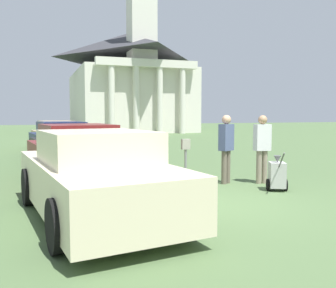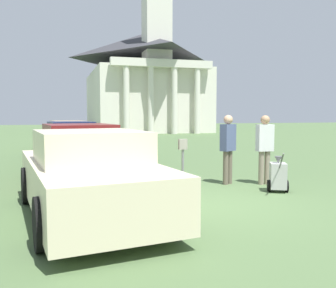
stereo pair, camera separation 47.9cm
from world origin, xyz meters
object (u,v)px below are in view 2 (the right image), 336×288
(parked_car_black, at_px, (73,147))
(parked_car_navy, at_px, (70,140))
(parked_car_cream, at_px, (88,176))
(person_worker, at_px, (228,145))
(church, at_px, (143,78))
(person_supervisor, at_px, (265,145))
(parked_car_tan, at_px, (68,136))
(equipment_cart, at_px, (278,176))
(parking_meter, at_px, (183,157))
(parked_car_maroon, at_px, (78,156))

(parked_car_black, relative_size, parked_car_navy, 0.97)
(parked_car_cream, bearing_deg, parked_car_black, 82.19)
(person_worker, bearing_deg, church, -127.32)
(parked_car_navy, relative_size, person_supervisor, 2.89)
(parked_car_black, relative_size, parked_car_tan, 0.93)
(parked_car_tan, bearing_deg, church, 59.47)
(parked_car_black, bearing_deg, parked_car_tan, 82.19)
(parked_car_black, relative_size, equipment_cart, 5.09)
(parking_meter, bearing_deg, parked_car_tan, 99.21)
(parked_car_cream, distance_m, person_supervisor, 4.99)
(parked_car_black, bearing_deg, church, 64.59)
(person_worker, bearing_deg, parked_car_navy, -92.67)
(parking_meter, relative_size, equipment_cart, 1.30)
(parked_car_cream, relative_size, parked_car_navy, 0.96)
(church, bearing_deg, parking_meter, -101.27)
(parked_car_black, relative_size, parking_meter, 3.90)
(person_supervisor, distance_m, church, 32.83)
(parked_car_navy, bearing_deg, parked_car_black, -97.81)
(parked_car_maroon, height_order, person_supervisor, person_supervisor)
(parked_car_navy, xyz_separation_m, person_supervisor, (4.63, -8.00, 0.33))
(parked_car_black, xyz_separation_m, parked_car_navy, (-0.00, 3.09, 0.02))
(equipment_cart, xyz_separation_m, church, (4.23, 33.17, 5.39))
(parked_car_tan, distance_m, parking_meter, 12.74)
(person_worker, bearing_deg, equipment_cart, 91.23)
(parked_car_maroon, bearing_deg, parked_car_cream, -97.80)
(church, bearing_deg, person_worker, -98.79)
(parking_meter, bearing_deg, church, 78.73)
(church, bearing_deg, parked_car_tan, -112.72)
(parked_car_navy, xyz_separation_m, church, (8.67, 24.23, 5.08))
(parked_car_black, bearing_deg, person_supervisor, -54.48)
(parked_car_maroon, xyz_separation_m, person_worker, (3.73, -1.22, 0.30))
(person_supervisor, xyz_separation_m, church, (4.04, 32.24, 4.75))
(parked_car_cream, xyz_separation_m, equipment_cart, (4.44, 0.89, -0.34))
(parked_car_navy, distance_m, parked_car_tan, 3.53)
(parked_car_cream, bearing_deg, parked_car_navy, 82.19)
(parked_car_maroon, height_order, parked_car_tan, parked_car_maroon)
(parking_meter, height_order, church, church)
(parked_car_cream, height_order, parked_car_tan, parked_car_cream)
(parked_car_cream, xyz_separation_m, parked_car_black, (0.00, 6.74, -0.05))
(parked_car_navy, xyz_separation_m, parking_meter, (2.04, -9.04, 0.21))
(parked_car_black, distance_m, equipment_cart, 7.35)
(person_supervisor, relative_size, church, 0.07)
(parked_car_cream, relative_size, parked_car_tan, 0.92)
(parking_meter, bearing_deg, person_worker, 38.39)
(parked_car_tan, bearing_deg, parked_car_navy, -97.82)
(person_worker, distance_m, person_supervisor, 0.95)
(parked_car_cream, bearing_deg, person_supervisor, 13.76)
(parking_meter, bearing_deg, parked_car_navy, 102.71)
(parked_car_maroon, xyz_separation_m, person_supervisor, (4.63, -1.52, 0.30))
(parked_car_maroon, relative_size, person_supervisor, 2.74)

